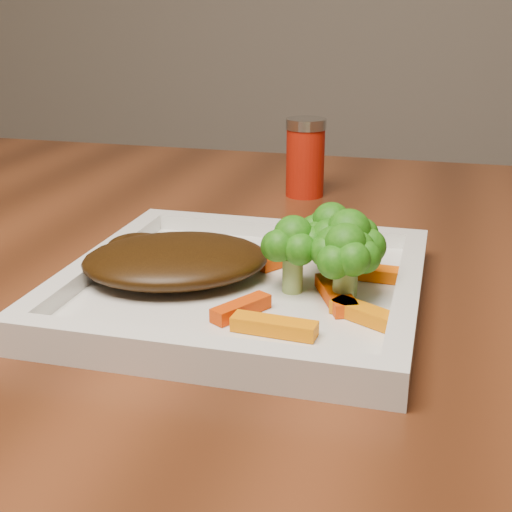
# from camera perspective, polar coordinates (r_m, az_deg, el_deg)

# --- Properties ---
(plate) EXTENTS (0.27, 0.27, 0.01)m
(plate) POSITION_cam_1_polar(r_m,az_deg,el_deg) (0.56, -0.99, -2.88)
(plate) COLOR white
(plate) RESTS_ON dining_table
(steak) EXTENTS (0.18, 0.17, 0.03)m
(steak) POSITION_cam_1_polar(r_m,az_deg,el_deg) (0.57, -6.44, -0.31)
(steak) COLOR #341E07
(steak) RESTS_ON plate
(broccoli_0) EXTENTS (0.06, 0.06, 0.07)m
(broccoli_0) POSITION_cam_1_polar(r_m,az_deg,el_deg) (0.57, 6.00, 1.80)
(broccoli_0) COLOR #137717
(broccoli_0) RESTS_ON plate
(broccoli_1) EXTENTS (0.07, 0.07, 0.06)m
(broccoli_1) POSITION_cam_1_polar(r_m,az_deg,el_deg) (0.53, 7.33, 0.16)
(broccoli_1) COLOR #307613
(broccoli_1) RESTS_ON plate
(broccoli_2) EXTENTS (0.06, 0.06, 0.06)m
(broccoli_2) POSITION_cam_1_polar(r_m,az_deg,el_deg) (0.52, 7.09, -0.78)
(broccoli_2) COLOR #1D7313
(broccoli_2) RESTS_ON plate
(broccoli_3) EXTENTS (0.07, 0.07, 0.06)m
(broccoli_3) POSITION_cam_1_polar(r_m,az_deg,el_deg) (0.54, 2.98, 0.22)
(broccoli_3) COLOR #236210
(broccoli_3) RESTS_ON plate
(carrot_0) EXTENTS (0.06, 0.02, 0.01)m
(carrot_0) POSITION_cam_1_polar(r_m,az_deg,el_deg) (0.48, 1.46, -5.63)
(carrot_0) COLOR orange
(carrot_0) RESTS_ON plate
(carrot_1) EXTENTS (0.06, 0.04, 0.01)m
(carrot_1) POSITION_cam_1_polar(r_m,az_deg,el_deg) (0.50, 8.99, -4.70)
(carrot_1) COLOR orange
(carrot_1) RESTS_ON plate
(carrot_2) EXTENTS (0.04, 0.05, 0.01)m
(carrot_2) POSITION_cam_1_polar(r_m,az_deg,el_deg) (0.50, -1.20, -4.20)
(carrot_2) COLOR #CC3603
(carrot_2) RESTS_ON plate
(carrot_3) EXTENTS (0.06, 0.02, 0.01)m
(carrot_3) POSITION_cam_1_polar(r_m,az_deg,el_deg) (0.57, 9.68, -1.38)
(carrot_3) COLOR #FF6104
(carrot_3) RESTS_ON plate
(carrot_4) EXTENTS (0.04, 0.05, 0.01)m
(carrot_4) POSITION_cam_1_polar(r_m,az_deg,el_deg) (0.60, 2.10, -0.20)
(carrot_4) COLOR #EE4503
(carrot_4) RESTS_ON plate
(carrot_5) EXTENTS (0.04, 0.06, 0.01)m
(carrot_5) POSITION_cam_1_polar(r_m,az_deg,el_deg) (0.53, 6.39, -3.08)
(carrot_5) COLOR #DF4103
(carrot_5) RESTS_ON plate
(spice_shaker) EXTENTS (0.05, 0.05, 0.09)m
(spice_shaker) POSITION_cam_1_polar(r_m,az_deg,el_deg) (0.85, 3.97, 7.85)
(spice_shaker) COLOR #A21809
(spice_shaker) RESTS_ON dining_table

